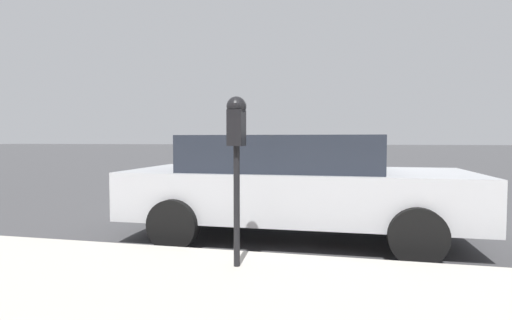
{
  "coord_description": "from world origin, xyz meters",
  "views": [
    {
      "loc": [
        -6.37,
        -0.44,
        1.37
      ],
      "look_at": [
        -2.55,
        0.42,
        1.17
      ],
      "focal_mm": 28.0,
      "sensor_mm": 36.0,
      "label": 1
    }
  ],
  "objects": [
    {
      "name": "parking_meter",
      "position": [
        -2.72,
        0.57,
        1.4
      ],
      "size": [
        0.21,
        0.19,
        1.63
      ],
      "color": "black",
      "rests_on": "sidewalk"
    },
    {
      "name": "car_silver",
      "position": [
        -0.85,
        0.27,
        0.77
      ],
      "size": [
        2.14,
        4.63,
        1.43
      ],
      "rotation": [
        0.0,
        0.0,
        3.15
      ],
      "color": "#B7BABF",
      "rests_on": "ground_plane"
    },
    {
      "name": "ground_plane",
      "position": [
        0.0,
        0.0,
        0.0
      ],
      "size": [
        220.0,
        220.0,
        0.0
      ],
      "primitive_type": "plane",
      "color": "#424244"
    }
  ]
}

